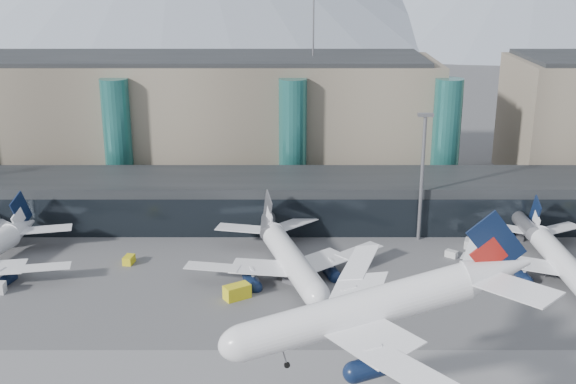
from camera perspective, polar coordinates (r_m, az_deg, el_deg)
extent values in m
plane|color=#515154|center=(101.72, -2.27, -13.83)|extent=(900.00, 900.00, 0.00)
cube|color=black|center=(152.35, -1.47, -0.59)|extent=(170.00, 18.00, 10.00)
cube|color=black|center=(144.29, -1.56, -2.10)|extent=(170.00, 0.40, 8.00)
cylinder|color=slate|center=(142.25, -1.58, -2.31)|extent=(2.80, 14.00, 2.80)
cube|color=slate|center=(143.32, -1.57, -3.44)|extent=(1.20, 1.20, 2.40)
cylinder|color=slate|center=(149.48, 17.97, -2.20)|extent=(2.80, 14.00, 2.80)
cube|color=slate|center=(150.50, 17.86, -3.27)|extent=(1.20, 1.20, 2.40)
cube|color=gray|center=(182.80, -9.15, 5.61)|extent=(130.00, 30.00, 30.00)
cube|color=black|center=(180.15, -9.39, 10.43)|extent=(123.50, 28.00, 1.00)
cylinder|color=#266B67|center=(169.66, -13.29, 4.04)|extent=(6.40, 6.40, 28.00)
cylinder|color=#266B67|center=(165.14, 0.38, 4.15)|extent=(6.40, 6.40, 28.00)
cylinder|color=#266B67|center=(169.04, 12.36, 4.06)|extent=(6.40, 6.40, 28.00)
cylinder|color=slate|center=(177.10, 2.02, 12.96)|extent=(0.40, 0.40, 16.00)
cylinder|color=slate|center=(142.88, 10.52, 0.99)|extent=(0.70, 0.70, 25.00)
cube|color=slate|center=(139.72, 10.82, 6.01)|extent=(3.00, 1.20, 0.60)
cylinder|color=white|center=(81.29, 6.72, -8.13)|extent=(26.06, 6.79, 4.27)
ellipsoid|color=white|center=(79.68, -2.48, -8.59)|extent=(6.37, 4.84, 4.27)
cone|color=white|center=(86.10, 17.64, -7.20)|extent=(7.75, 4.97, 4.27)
cube|color=white|center=(74.15, 9.63, -11.63)|extent=(14.76, 19.02, 0.21)
cylinder|color=#0C1835|center=(76.74, 8.03, -12.33)|extent=(5.36, 2.84, 2.35)
cube|color=white|center=(81.80, 19.05, -8.56)|extent=(8.37, 10.00, 0.17)
cube|color=white|center=(90.09, 6.62, -5.91)|extent=(12.00, 19.44, 0.21)
cylinder|color=#0C1835|center=(88.76, 5.93, -7.82)|extent=(5.36, 2.84, 2.35)
cube|color=white|center=(90.32, 16.41, -5.72)|extent=(7.04, 10.25, 0.17)
cube|color=#0C1835|center=(84.89, 18.09, -5.09)|extent=(6.37, 0.88, 7.51)
cube|color=#A01913|center=(84.96, 17.32, -5.93)|extent=(4.27, 0.72, 4.11)
cylinder|color=slate|center=(81.22, 0.31, -10.22)|extent=(0.17, 0.17, 3.42)
cylinder|color=black|center=(81.94, 0.31, -11.14)|extent=(0.78, 0.34, 0.76)
cylinder|color=black|center=(81.31, 7.76, -11.58)|extent=(1.01, 0.47, 0.97)
cylinder|color=black|center=(85.67, 6.98, -9.90)|extent=(1.01, 0.47, 0.97)
cone|color=white|center=(150.78, -19.84, -1.88)|extent=(6.14, 8.36, 4.34)
cube|color=white|center=(134.58, -20.06, -4.72)|extent=(19.53, 9.49, 0.22)
cylinder|color=#0C1835|center=(135.56, -21.10, -5.69)|extent=(3.67, 5.68, 2.39)
cube|color=white|center=(147.85, -18.18, -2.00)|extent=(10.32, 5.82, 0.17)
cube|color=white|center=(153.69, -21.46, -1.61)|extent=(9.66, 9.38, 0.17)
cube|color=#0C1835|center=(149.98, -19.90, -0.59)|extent=(1.94, 6.33, 7.64)
cube|color=white|center=(149.52, -20.09, -1.19)|extent=(1.42, 4.27, 4.18)
cylinder|color=white|center=(127.05, 0.07, -4.54)|extent=(11.38, 26.63, 4.38)
ellipsoid|color=white|center=(115.47, 1.87, -6.96)|extent=(5.88, 7.09, 4.38)
cone|color=white|center=(142.29, -1.80, -1.92)|extent=(6.26, 8.46, 4.38)
cube|color=white|center=(131.67, 3.81, -4.09)|extent=(18.50, 17.19, 0.22)
cylinder|color=#0C1835|center=(130.52, 3.07, -5.34)|extent=(3.75, 5.74, 2.41)
cube|color=white|center=(143.50, 0.25, -1.64)|extent=(9.71, 9.52, 0.18)
cube|color=white|center=(127.00, -4.28, -4.96)|extent=(19.67, 9.38, 0.22)
cylinder|color=#0C1835|center=(126.96, -3.12, -6.04)|extent=(3.75, 5.74, 2.41)
cube|color=white|center=(141.12, -3.88, -2.03)|extent=(10.40, 5.78, 0.18)
cube|color=slate|center=(141.48, -1.85, -0.54)|extent=(2.03, 6.37, 7.71)
cube|color=white|center=(140.86, -1.73, -1.19)|extent=(1.48, 4.30, 4.22)
cylinder|color=slate|center=(120.11, 1.28, -7.43)|extent=(0.18, 0.18, 3.50)
cylinder|color=black|center=(120.78, 1.27, -8.08)|extent=(0.48, 0.82, 0.78)
cylinder|color=black|center=(130.47, 1.05, -6.01)|extent=(0.65, 1.07, 1.00)
cylinder|color=black|center=(129.17, -1.20, -6.27)|extent=(0.65, 1.07, 1.00)
cylinder|color=white|center=(135.88, 20.65, -4.39)|extent=(4.07, 24.39, 4.04)
cone|color=white|center=(149.56, 18.65, -2.05)|extent=(4.05, 6.97, 4.04)
cube|color=white|center=(151.12, 20.42, -1.96)|extent=(9.63, 7.32, 0.16)
cube|color=white|center=(134.86, 16.90, -4.47)|extent=(18.29, 12.74, 0.20)
cylinder|color=#0C1835|center=(135.04, 17.84, -5.48)|extent=(2.23, 4.88, 2.22)
cube|color=white|center=(148.02, 16.87, -2.00)|extent=(9.63, 7.34, 0.16)
cube|color=#0C1835|center=(148.85, 18.74, -0.84)|extent=(0.25, 6.03, 7.11)
cube|color=white|center=(148.29, 18.81, -1.41)|extent=(0.29, 4.04, 3.89)
cylinder|color=slate|center=(129.61, 21.80, -6.89)|extent=(0.16, 0.16, 3.23)
cylinder|color=black|center=(130.18, 21.72, -7.46)|extent=(0.26, 0.72, 0.72)
cylinder|color=black|center=(139.15, 21.27, -5.75)|extent=(0.36, 0.92, 0.92)
cylinder|color=black|center=(137.48, 19.37, -5.82)|extent=(0.36, 0.92, 0.92)
cube|color=yellow|center=(136.29, -12.46, -5.25)|extent=(2.04, 2.86, 1.51)
cube|color=#4C4C51|center=(125.41, 0.35, -6.84)|extent=(3.67, 3.30, 1.82)
cube|color=silver|center=(144.72, 14.09, -3.95)|extent=(2.37, 3.15, 1.60)
cube|color=silver|center=(139.40, 12.79, -4.79)|extent=(2.51, 2.37, 1.28)
cube|color=yellow|center=(120.33, -4.05, -7.87)|extent=(4.83, 4.20, 2.37)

